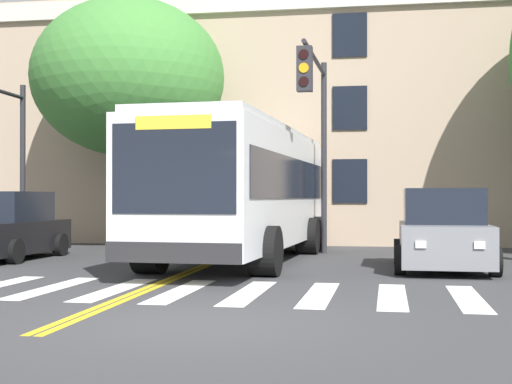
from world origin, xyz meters
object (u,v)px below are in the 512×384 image
Objects in this scene: city_bus at (245,189)px; traffic_light_far_corner at (5,137)px; car_grey_far_lane at (443,232)px; street_tree_curbside_small at (128,79)px; car_black_near_lane at (7,228)px; traffic_light_overhead at (317,114)px.

city_bus is 7.36m from traffic_light_far_corner.
car_grey_far_lane is 0.45× the size of street_tree_curbside_small.
street_tree_curbside_small is at bearing 68.43° from car_black_near_lane.
city_bus is 2.71m from traffic_light_overhead.
car_grey_far_lane is 0.78× the size of traffic_light_far_corner.
car_black_near_lane is 0.47× the size of street_tree_curbside_small.
street_tree_curbside_small is at bearing 154.54° from traffic_light_overhead.
street_tree_curbside_small is at bearing 149.68° from car_grey_far_lane.
city_bus is 4.94m from car_grey_far_lane.
traffic_light_overhead is 6.87m from street_tree_curbside_small.
street_tree_curbside_small reaches higher than car_black_near_lane.
city_bus is at bearing -40.57° from street_tree_curbside_small.
traffic_light_overhead reaches higher than traffic_light_far_corner.
car_black_near_lane is at bearing -169.81° from traffic_light_overhead.
car_black_near_lane is 10.68m from car_grey_far_lane.
traffic_light_far_corner is (-7.09, 1.26, 1.49)m from city_bus.
car_grey_far_lane is 0.71× the size of traffic_light_overhead.
city_bus is 2.84× the size of car_grey_far_lane.
car_grey_far_lane is at bearing -39.04° from traffic_light_overhead.
traffic_light_far_corner is at bearing 177.24° from traffic_light_overhead.
city_bus is at bearing -153.71° from traffic_light_overhead.
car_black_near_lane is 0.80× the size of traffic_light_far_corner.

